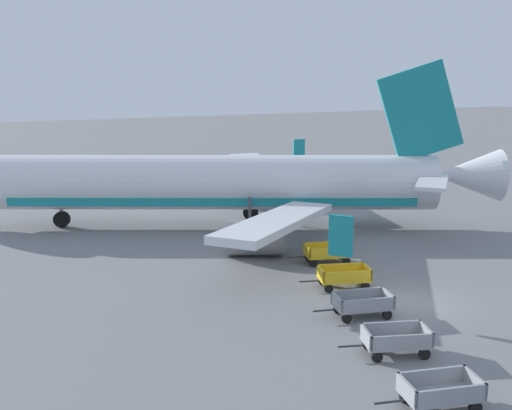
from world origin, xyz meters
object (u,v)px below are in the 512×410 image
Objects in this scene: airplane at (229,184)px; baggage_cart_fourth_in_row at (344,276)px; baggage_cart_far_end at (327,253)px; baggage_cart_third_in_row at (362,304)px; baggage_cart_nearest at (440,391)px; baggage_cart_second_in_row at (396,340)px.

baggage_cart_fourth_in_row is (1.04, -13.69, -2.45)m from airplane.
baggage_cart_far_end is (1.24, 3.93, 0.00)m from baggage_cart_fourth_in_row.
baggage_cart_third_in_row is 1.00× the size of baggage_cart_fourth_in_row.
baggage_cart_third_in_row and baggage_cart_far_end have the same top height.
baggage_cart_far_end is at bearing 72.29° from baggage_cart_third_in_row.
airplane reaches higher than baggage_cart_fourth_in_row.
baggage_cart_second_in_row is at bearing 75.65° from baggage_cart_nearest.
baggage_cart_second_in_row is (1.00, 3.89, 0.00)m from baggage_cart_nearest.
airplane is at bearing 89.62° from baggage_cart_third_in_row.
airplane is 13.95m from baggage_cart_fourth_in_row.
baggage_cart_third_in_row and baggage_cart_fourth_in_row have the same top height.
baggage_cart_second_in_row and baggage_cart_fourth_in_row have the same top height.
airplane is 21.15m from baggage_cart_second_in_row.
baggage_cart_nearest and baggage_cart_second_in_row have the same top height.
baggage_cart_nearest and baggage_cart_fourth_in_row have the same top height.
airplane is 9.93× the size of baggage_cart_second_in_row.
baggage_cart_fourth_in_row is at bearing 72.05° from baggage_cart_third_in_row.
baggage_cart_second_in_row is 3.83m from baggage_cart_third_in_row.
airplane is 10.32m from baggage_cart_far_end.
baggage_cart_far_end is at bearing -76.87° from airplane.
baggage_cart_second_in_row is (-0.95, -20.99, -2.45)m from airplane.
baggage_cart_far_end is (4.22, 15.12, 0.00)m from baggage_cart_nearest.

